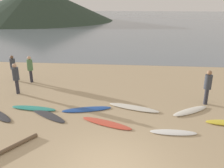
{
  "coord_description": "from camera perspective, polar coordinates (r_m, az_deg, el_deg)",
  "views": [
    {
      "loc": [
        0.71,
        -6.13,
        5.15
      ],
      "look_at": [
        -0.52,
        6.62,
        0.6
      ],
      "focal_mm": 38.13,
      "sensor_mm": 36.0,
      "label": 1
    }
  ],
  "objects": [
    {
      "name": "surfboard_7",
      "position": [
        12.24,
        18.28,
        -6.14
      ],
      "size": [
        2.08,
        1.65,
        0.1
      ],
      "primitive_type": "ellipsoid",
      "rotation": [
        0.0,
        0.0,
        0.6
      ],
      "color": "silver",
      "rests_on": "ground"
    },
    {
      "name": "ocean_water",
      "position": [
        69.5,
        5.07,
        15.23
      ],
      "size": [
        140.0,
        100.0,
        0.01
      ],
      "primitive_type": "cube",
      "color": "slate",
      "rests_on": "ground"
    },
    {
      "name": "surfboard_5",
      "position": [
        12.02,
        5.21,
        -5.66
      ],
      "size": [
        2.66,
        1.31,
        0.09
      ],
      "primitive_type": "ellipsoid",
      "rotation": [
        0.0,
        0.0,
        -0.31
      ],
      "color": "silver",
      "rests_on": "ground"
    },
    {
      "name": "surfboard_6",
      "position": [
        10.22,
        14.48,
        -11.17
      ],
      "size": [
        1.91,
        0.47,
        0.07
      ],
      "primitive_type": "ellipsoid",
      "rotation": [
        0.0,
        0.0,
        0.01
      ],
      "color": "white",
      "rests_on": "ground"
    },
    {
      "name": "surfboard_2",
      "position": [
        11.75,
        -15.36,
        -7.03
      ],
      "size": [
        2.41,
        1.85,
        0.07
      ],
      "primitive_type": "ellipsoid",
      "rotation": [
        0.0,
        0.0,
        -0.59
      ],
      "color": "#333338",
      "rests_on": "ground"
    },
    {
      "name": "person_0",
      "position": [
        16.34,
        -19.06,
        3.88
      ],
      "size": [
        0.35,
        0.35,
        1.75
      ],
      "rotation": [
        0.0,
        0.0,
        1.85
      ],
      "color": "#2D2D38",
      "rests_on": "ground"
    },
    {
      "name": "driftwood_log",
      "position": [
        9.72,
        -22.56,
        -13.62
      ],
      "size": [
        1.2,
        1.77,
        0.15
      ],
      "primitive_type": "cylinder",
      "rotation": [
        0.0,
        1.57,
        1.0
      ],
      "color": "brown",
      "rests_on": "ground"
    },
    {
      "name": "person_2",
      "position": [
        17.12,
        -22.68,
        4.03
      ],
      "size": [
        0.35,
        0.35,
        1.71
      ],
      "rotation": [
        0.0,
        0.0,
        3.13
      ],
      "color": "#2D2D38",
      "rests_on": "ground"
    },
    {
      "name": "surfboard_3",
      "position": [
        11.9,
        -6.07,
        -6.05
      ],
      "size": [
        2.5,
        1.21,
        0.06
      ],
      "primitive_type": "ellipsoid",
      "rotation": [
        0.0,
        0.0,
        0.28
      ],
      "color": "#1E479E",
      "rests_on": "ground"
    },
    {
      "name": "surfboard_4",
      "position": [
        10.58,
        -1.34,
        -9.38
      ],
      "size": [
        2.43,
        1.34,
        0.07
      ],
      "primitive_type": "ellipsoid",
      "rotation": [
        0.0,
        0.0,
        -0.37
      ],
      "color": "#D84C38",
      "rests_on": "ground"
    },
    {
      "name": "headland_hill",
      "position": [
        66.72,
        -17.54,
        17.99
      ],
      "size": [
        38.67,
        38.67,
        8.63
      ],
      "primitive_type": "cone",
      "color": "#28382B",
      "rests_on": "ground"
    },
    {
      "name": "person_1",
      "position": [
        14.56,
        -22.06,
        1.77
      ],
      "size": [
        0.36,
        0.36,
        1.8
      ],
      "rotation": [
        0.0,
        0.0,
        1.37
      ],
      "color": "#2D2D38",
      "rests_on": "ground"
    },
    {
      "name": "surfboard_1",
      "position": [
        12.54,
        -18.29,
        -5.54
      ],
      "size": [
        2.37,
        0.7,
        0.09
      ],
      "primitive_type": "ellipsoid",
      "rotation": [
        0.0,
        0.0,
        -0.09
      ],
      "color": "teal",
      "rests_on": "ground"
    },
    {
      "name": "ground_plane",
      "position": [
        16.98,
        2.84,
        1.52
      ],
      "size": [
        120.0,
        120.0,
        0.2
      ],
      "primitive_type": "cube",
      "color": "tan",
      "rests_on": "ground"
    },
    {
      "name": "person_3",
      "position": [
        13.03,
        21.99,
        -0.14
      ],
      "size": [
        0.37,
        0.37,
        1.83
      ],
      "rotation": [
        0.0,
        0.0,
        4.89
      ],
      "color": "#2D2D38",
      "rests_on": "ground"
    }
  ]
}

